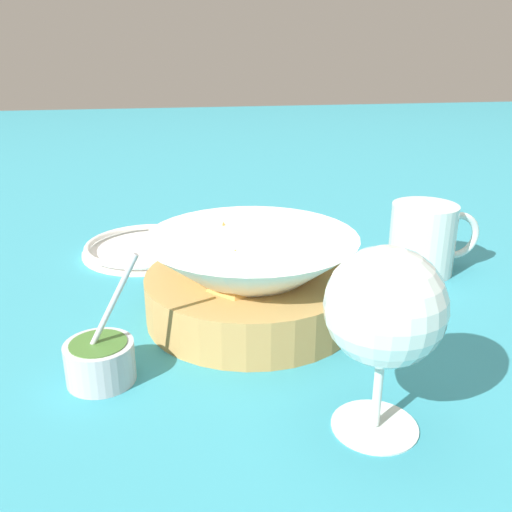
% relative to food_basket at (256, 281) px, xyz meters
% --- Properties ---
extents(ground_plane, '(4.00, 4.00, 0.00)m').
position_rel_food_basket_xyz_m(ground_plane, '(-0.00, -0.02, -0.04)').
color(ground_plane, teal).
extents(food_basket, '(0.22, 0.22, 0.10)m').
position_rel_food_basket_xyz_m(food_basket, '(0.00, 0.00, 0.00)').
color(food_basket, '#B2894C').
rests_on(food_basket, ground_plane).
extents(sauce_cup, '(0.07, 0.06, 0.12)m').
position_rel_food_basket_xyz_m(sauce_cup, '(-0.15, -0.10, -0.02)').
color(sauce_cup, '#B7B7BC').
rests_on(sauce_cup, ground_plane).
extents(wine_glass, '(0.09, 0.09, 0.15)m').
position_rel_food_basket_xyz_m(wine_glass, '(0.06, -0.20, 0.06)').
color(wine_glass, silver).
rests_on(wine_glass, ground_plane).
extents(beer_mug, '(0.12, 0.08, 0.09)m').
position_rel_food_basket_xyz_m(beer_mug, '(0.23, 0.09, 0.00)').
color(beer_mug, silver).
rests_on(beer_mug, ground_plane).
extents(side_plate, '(0.18, 0.18, 0.01)m').
position_rel_food_basket_xyz_m(side_plate, '(-0.12, 0.21, -0.03)').
color(side_plate, white).
rests_on(side_plate, ground_plane).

